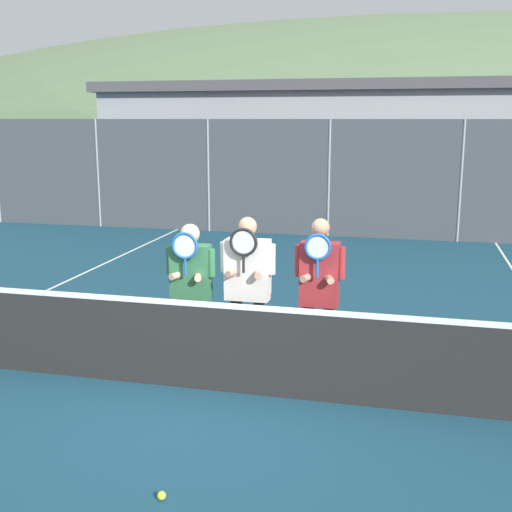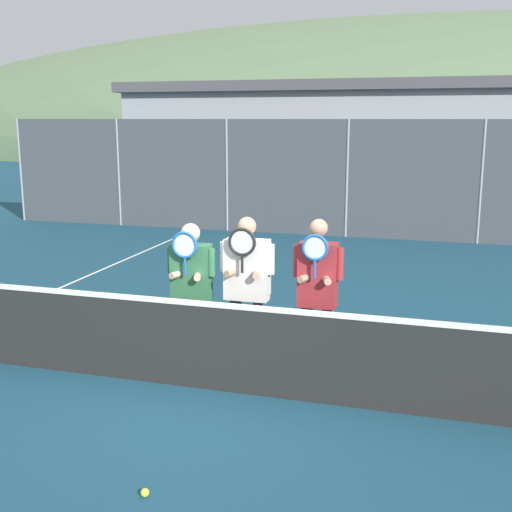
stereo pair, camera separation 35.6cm
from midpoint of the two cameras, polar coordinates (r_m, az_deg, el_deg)
The scene contains 12 objects.
ground_plane at distance 7.06m, azimuth -2.74°, elevation -11.76°, with size 120.00×120.00×0.00m, color navy.
hill_distant at distance 68.38m, azimuth 14.95°, elevation 9.33°, with size 123.39×68.55×23.99m.
clubhouse_building at distance 24.68m, azimuth 7.20°, elevation 10.26°, with size 15.31×5.50×4.15m.
fence_back at distance 15.83m, azimuth 8.73°, elevation 6.79°, with size 18.57×0.06×2.85m.
tennis_net at distance 6.87m, azimuth -2.79°, elevation -7.89°, with size 10.64×0.09×1.08m.
court_line_left_sideline at distance 11.32m, azimuth -16.80°, elevation -3.01°, with size 0.05×16.00×0.01m, color white.
player_leftmost at distance 7.38m, azimuth -4.40°, elevation -2.33°, with size 0.58×0.34×1.70m.
player_center_left at distance 7.18m, azimuth 0.61°, elevation -2.26°, with size 0.63×0.34×1.80m.
player_center_right at distance 6.92m, azimuth 6.96°, elevation -3.02°, with size 0.55×0.34×1.83m.
car_far_left at distance 19.84m, azimuth -2.87°, elevation 6.60°, with size 4.25×2.05×1.89m.
car_left_of_center at distance 19.28m, azimuth 12.31°, elevation 6.05°, with size 4.75×1.93×1.78m.
tennis_ball_on_court at distance 5.31m, azimuth -7.84°, elevation -20.14°, with size 0.07×0.07×0.07m.
Camera 2 is at (2.33, -6.04, 2.86)m, focal length 45.00 mm.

